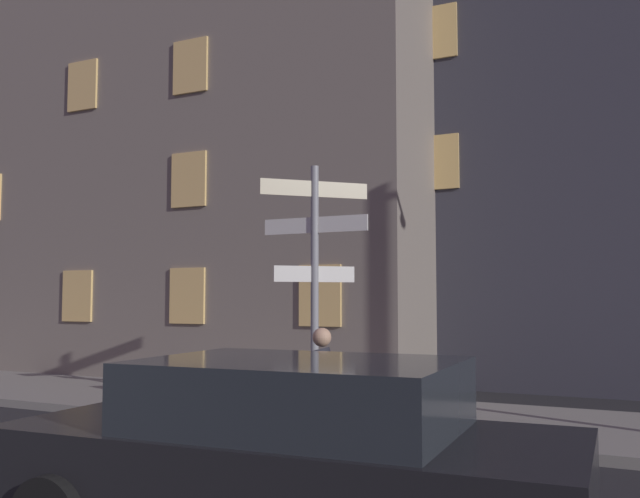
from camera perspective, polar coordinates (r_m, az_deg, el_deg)
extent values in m
cube|color=gray|center=(11.72, 1.49, -13.28)|extent=(40.00, 3.44, 0.14)
cylinder|color=gray|center=(10.41, -0.44, -3.53)|extent=(0.12, 0.12, 3.81)
cube|color=beige|center=(10.54, -0.44, 4.95)|extent=(1.22, 1.22, 0.24)
cube|color=white|center=(10.47, -0.44, 1.98)|extent=(1.73, 0.03, 0.24)
cube|color=white|center=(10.42, -0.44, -2.07)|extent=(0.92, 0.92, 0.24)
cube|color=black|center=(5.72, -2.69, -17.30)|extent=(4.60, 2.11, 0.58)
cube|color=#23282D|center=(5.57, -1.65, -11.81)|extent=(2.51, 1.86, 0.54)
cylinder|color=black|center=(7.31, -10.31, -16.89)|extent=(0.65, 0.25, 0.64)
cylinder|color=black|center=(6.24, 14.57, -19.09)|extent=(0.65, 0.25, 0.64)
sphere|color=#F9EFCC|center=(6.56, -24.27, -15.23)|extent=(0.16, 0.16, 0.16)
sphere|color=#F9EFCC|center=(7.47, -16.80, -13.99)|extent=(0.16, 0.16, 0.16)
torus|color=black|center=(8.44, -4.17, -14.91)|extent=(0.72, 0.15, 0.72)
torus|color=black|center=(8.08, 3.29, -15.41)|extent=(0.72, 0.15, 0.72)
cylinder|color=#1959A5|center=(8.20, -0.52, -13.47)|extent=(1.00, 0.17, 0.04)
cylinder|color=#26262D|center=(8.10, 0.16, -10.19)|extent=(0.49, 0.37, 0.61)
sphere|color=tan|center=(8.07, 0.16, -7.26)|extent=(0.22, 0.22, 0.22)
cylinder|color=black|center=(8.10, -0.40, -13.80)|extent=(0.35, 0.16, 0.55)
cylinder|color=black|center=(8.27, 0.03, -13.60)|extent=(0.35, 0.16, 0.55)
cube|color=slate|center=(21.05, -6.54, 15.77)|extent=(12.74, 8.91, 18.15)
cube|color=#F2C672|center=(17.32, -19.31, -3.65)|extent=(0.90, 0.06, 1.20)
cube|color=#F2C672|center=(15.21, -10.86, -3.79)|extent=(0.90, 0.06, 1.20)
cube|color=#F2C672|center=(13.54, -0.01, -3.84)|extent=(0.90, 0.06, 1.20)
cube|color=#F2C672|center=(15.43, -10.73, 5.63)|extent=(0.90, 0.06, 1.20)
cube|color=#F2C672|center=(18.06, -18.93, 12.58)|extent=(0.90, 0.06, 1.20)
cube|color=#F2C672|center=(16.04, -10.61, 14.55)|extent=(0.90, 0.06, 1.20)
cube|color=#F2C672|center=(15.50, 9.72, 7.04)|extent=(0.90, 0.06, 1.20)
cube|color=#F2C672|center=(16.31, 9.59, 17.15)|extent=(0.90, 0.06, 1.20)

